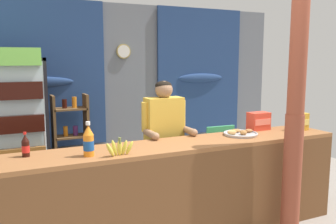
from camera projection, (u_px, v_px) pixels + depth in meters
ground_plane at (158, 212)px, 4.17m from camera, size 7.56×7.56×0.00m
back_wall_curtained at (113, 87)px, 5.49m from camera, size 5.64×0.22×2.59m
stall_counter at (188, 183)px, 3.43m from camera, size 3.44×0.56×0.95m
timber_post at (295, 120)px, 3.45m from camera, size 0.20×0.18×2.47m
drink_fridge at (12, 119)px, 4.34m from camera, size 0.80×0.73×1.89m
bottle_shelf_rack at (71, 139)px, 4.94m from camera, size 0.48×0.28×1.28m
plastic_lawn_chair at (215, 150)px, 5.02m from camera, size 0.46×0.46×0.86m
shopkeeper at (164, 133)px, 3.93m from camera, size 0.52×0.42×1.53m
soda_bottle_orange_soda at (89, 142)px, 2.99m from camera, size 0.09×0.09×0.29m
soda_bottle_cola at (26, 146)px, 2.98m from camera, size 0.06×0.06×0.21m
snack_box_choco_powder at (300, 122)px, 4.10m from camera, size 0.17×0.12×0.20m
snack_box_crackers at (259, 121)px, 4.12m from camera, size 0.24×0.16×0.20m
pastry_tray at (240, 133)px, 3.83m from camera, size 0.36×0.36×0.07m
banana_bunch at (119, 148)px, 3.02m from camera, size 0.27×0.07×0.16m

